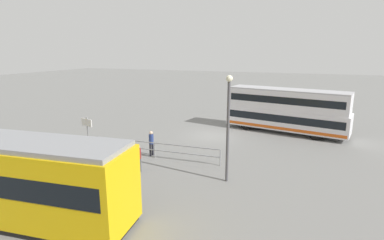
% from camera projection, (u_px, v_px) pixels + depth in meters
% --- Properties ---
extents(ground_plane, '(160.00, 160.00, 0.00)m').
position_uv_depth(ground_plane, '(212.00, 136.00, 25.66)').
color(ground_plane, slate).
extents(double_decker_bus, '(10.73, 4.53, 3.86)m').
position_uv_depth(double_decker_bus, '(286.00, 111.00, 26.42)').
color(double_decker_bus, white).
rests_on(double_decker_bus, ground).
extents(pedestrian_near_railing, '(0.39, 0.39, 1.75)m').
position_uv_depth(pedestrian_near_railing, '(151.00, 142.00, 20.60)').
color(pedestrian_near_railing, black).
rests_on(pedestrian_near_railing, ground).
extents(pedestrian_crossing, '(0.39, 0.39, 1.66)m').
position_uv_depth(pedestrian_crossing, '(138.00, 156.00, 17.90)').
color(pedestrian_crossing, '#33384C').
rests_on(pedestrian_crossing, ground).
extents(pedestrian_railing, '(9.16, 0.48, 1.08)m').
position_uv_depth(pedestrian_railing, '(155.00, 147.00, 20.24)').
color(pedestrian_railing, gray).
rests_on(pedestrian_railing, ground).
extents(info_sign, '(1.07, 0.30, 2.54)m').
position_uv_depth(info_sign, '(87.00, 128.00, 21.22)').
color(info_sign, slate).
rests_on(info_sign, ground).
extents(street_lamp, '(0.36, 0.36, 5.88)m').
position_uv_depth(street_lamp, '(228.00, 120.00, 15.97)').
color(street_lamp, '#4C4C51').
rests_on(street_lamp, ground).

